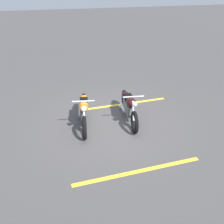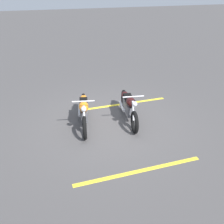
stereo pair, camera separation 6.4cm
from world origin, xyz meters
name	(u,v)px [view 2 (the right image)]	position (x,y,z in m)	size (l,w,h in m)	color
ground_plane	(108,123)	(0.00, 0.00, 0.00)	(60.00, 60.00, 0.00)	#474444
motorcycle_bright_foreground	(84,110)	(-0.16, -0.70, 0.46)	(2.22, 0.64, 1.04)	black
motorcycle_dark_foreground	(129,106)	(-0.10, 0.71, 0.46)	(2.23, 0.62, 1.04)	black
parking_stripe_near	(123,104)	(-1.17, 0.86, 0.00)	(3.20, 0.12, 0.01)	yellow
parking_stripe_mid	(140,171)	(2.41, 0.17, 0.00)	(3.20, 0.12, 0.01)	yellow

